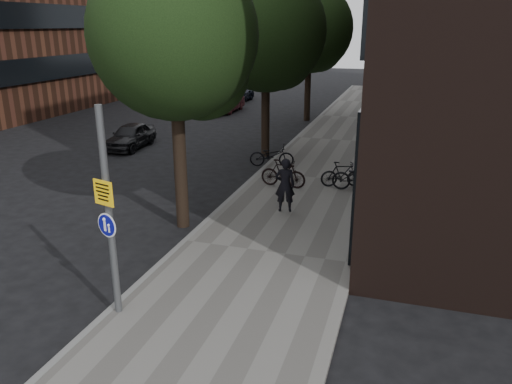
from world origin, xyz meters
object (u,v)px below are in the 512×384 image
at_px(signpost, 109,214).
at_px(pedestrian, 285,185).
at_px(parked_bike_facade_near, 360,177).
at_px(parked_car_near, 131,136).

xyz_separation_m(signpost, pedestrian, (1.79, 6.45, -1.25)).
relative_size(pedestrian, parked_bike_facade_near, 0.89).
bearing_deg(parked_car_near, signpost, -64.28).
height_order(signpost, parked_car_near, signpost).
relative_size(parked_bike_facade_near, parked_car_near, 0.56).
xyz_separation_m(pedestrian, parked_bike_facade_near, (1.97, 2.63, -0.34)).
distance_m(pedestrian, parked_car_near, 11.05).
bearing_deg(signpost, pedestrian, 90.22).
distance_m(signpost, parked_bike_facade_near, 9.96).
bearing_deg(pedestrian, parked_car_near, -50.20).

